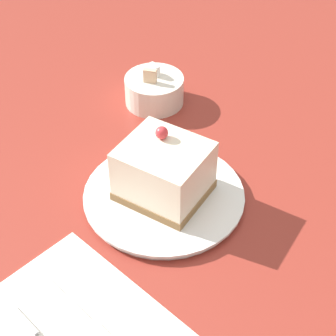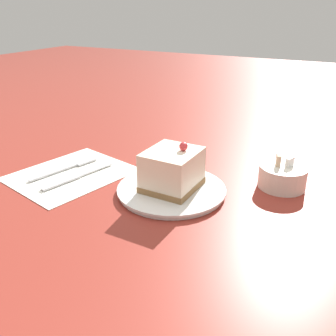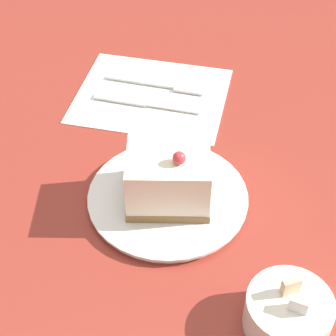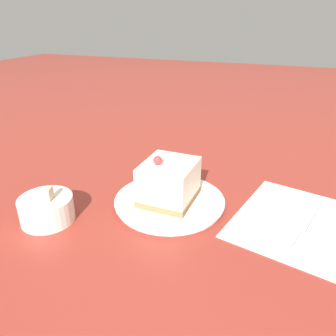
{
  "view_description": "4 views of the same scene",
  "coord_description": "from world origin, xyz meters",
  "px_view_note": "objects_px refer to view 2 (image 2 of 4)",
  "views": [
    {
      "loc": [
        -0.42,
        -0.25,
        0.53
      ],
      "look_at": [
        0.04,
        0.01,
        0.05
      ],
      "focal_mm": 60.0,
      "sensor_mm": 36.0,
      "label": 1
    },
    {
      "loc": [
        0.32,
        -0.57,
        0.34
      ],
      "look_at": [
        0.03,
        -0.0,
        0.06
      ],
      "focal_mm": 40.0,
      "sensor_mm": 36.0,
      "label": 2
    },
    {
      "loc": [
        0.53,
        0.01,
        0.55
      ],
      "look_at": [
        0.03,
        0.01,
        0.06
      ],
      "focal_mm": 60.0,
      "sensor_mm": 36.0,
      "label": 3
    },
    {
      "loc": [
        -0.16,
        0.52,
        0.34
      ],
      "look_at": [
        0.04,
        -0.01,
        0.07
      ],
      "focal_mm": 35.0,
      "sensor_mm": 36.0,
      "label": 4
    }
  ],
  "objects_px": {
    "fork": "(69,167)",
    "sugar_bowl": "(282,176)",
    "knife": "(72,178)",
    "plate": "(171,190)",
    "cake_slice": "(172,170)"
  },
  "relations": [
    {
      "from": "sugar_bowl",
      "to": "knife",
      "type": "bearing_deg",
      "value": -156.39
    },
    {
      "from": "fork",
      "to": "sugar_bowl",
      "type": "height_order",
      "value": "sugar_bowl"
    },
    {
      "from": "plate",
      "to": "fork",
      "type": "height_order",
      "value": "plate"
    },
    {
      "from": "fork",
      "to": "plate",
      "type": "bearing_deg",
      "value": 15.64
    },
    {
      "from": "cake_slice",
      "to": "fork",
      "type": "bearing_deg",
      "value": -177.66
    },
    {
      "from": "plate",
      "to": "sugar_bowl",
      "type": "bearing_deg",
      "value": 34.35
    },
    {
      "from": "plate",
      "to": "cake_slice",
      "type": "distance_m",
      "value": 0.04
    },
    {
      "from": "knife",
      "to": "sugar_bowl",
      "type": "xyz_separation_m",
      "value": [
        0.39,
        0.17,
        0.02
      ]
    },
    {
      "from": "cake_slice",
      "to": "knife",
      "type": "relative_size",
      "value": 0.63
    },
    {
      "from": "fork",
      "to": "sugar_bowl",
      "type": "bearing_deg",
      "value": 31.42
    },
    {
      "from": "fork",
      "to": "sugar_bowl",
      "type": "xyz_separation_m",
      "value": [
        0.44,
        0.13,
        0.02
      ]
    },
    {
      "from": "cake_slice",
      "to": "fork",
      "type": "distance_m",
      "value": 0.26
    },
    {
      "from": "plate",
      "to": "fork",
      "type": "bearing_deg",
      "value": -179.49
    },
    {
      "from": "plate",
      "to": "knife",
      "type": "distance_m",
      "value": 0.21
    },
    {
      "from": "fork",
      "to": "knife",
      "type": "height_order",
      "value": "same"
    }
  ]
}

